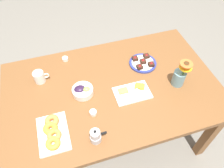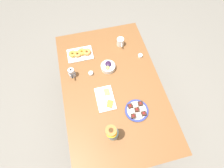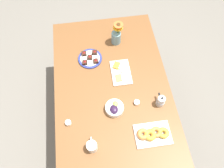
{
  "view_description": "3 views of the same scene",
  "coord_description": "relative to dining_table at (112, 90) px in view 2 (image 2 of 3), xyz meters",
  "views": [
    {
      "loc": [
        -0.3,
        -0.97,
        2.01
      ],
      "look_at": [
        0.0,
        0.0,
        0.78
      ],
      "focal_mm": 35.0,
      "sensor_mm": 36.0,
      "label": 1
    },
    {
      "loc": [
        0.79,
        -0.2,
        2.31
      ],
      "look_at": [
        0.0,
        0.0,
        0.78
      ],
      "focal_mm": 28.0,
      "sensor_mm": 36.0,
      "label": 2
    },
    {
      "loc": [
        -0.88,
        0.13,
        2.42
      ],
      "look_at": [
        0.0,
        0.0,
        0.78
      ],
      "focal_mm": 35.0,
      "sensor_mm": 36.0,
      "label": 3
    }
  ],
  "objects": [
    {
      "name": "jam_cup_honey",
      "position": [
        -0.28,
        0.39,
        0.1
      ],
      "size": [
        0.05,
        0.05,
        0.03
      ],
      "color": "white",
      "rests_on": "dining_table"
    },
    {
      "name": "moka_pot",
      "position": [
        -0.22,
        -0.37,
        0.13
      ],
      "size": [
        0.11,
        0.07,
        0.12
      ],
      "color": "#B7B7BC",
      "rests_on": "dining_table"
    },
    {
      "name": "croissant_platter",
      "position": [
        -0.47,
        -0.25,
        0.11
      ],
      "size": [
        0.19,
        0.28,
        0.05
      ],
      "color": "white",
      "rests_on": "dining_table"
    },
    {
      "name": "ground_plane",
      "position": [
        0.0,
        0.0,
        -0.65
      ],
      "size": [
        6.0,
        6.0,
        0.0
      ],
      "primitive_type": "plane",
      "color": "slate"
    },
    {
      "name": "coffee_mug",
      "position": [
        -0.5,
        0.22,
        0.13
      ],
      "size": [
        0.12,
        0.08,
        0.09
      ],
      "color": "white",
      "rests_on": "dining_table"
    },
    {
      "name": "flower_vase",
      "position": [
        0.48,
        -0.11,
        0.17
      ],
      "size": [
        0.1,
        0.11,
        0.24
      ],
      "color": "#6B939E",
      "rests_on": "dining_table"
    },
    {
      "name": "grape_bowl",
      "position": [
        -0.22,
        0.01,
        0.12
      ],
      "size": [
        0.15,
        0.15,
        0.07
      ],
      "color": "white",
      "rests_on": "dining_table"
    },
    {
      "name": "dessert_plate",
      "position": [
        0.31,
        0.16,
        0.1
      ],
      "size": [
        0.22,
        0.22,
        0.05
      ],
      "color": "navy",
      "rests_on": "dining_table"
    },
    {
      "name": "dining_table",
      "position": [
        0.0,
        0.0,
        0.0
      ],
      "size": [
        1.6,
        1.0,
        0.74
      ],
      "color": "brown",
      "rests_on": "ground_plane"
    },
    {
      "name": "jam_cup_berry",
      "position": [
        -0.19,
        -0.18,
        0.1
      ],
      "size": [
        0.05,
        0.05,
        0.03
      ],
      "color": "white",
      "rests_on": "dining_table"
    },
    {
      "name": "cheese_platter",
      "position": [
        0.13,
        -0.1,
        0.1
      ],
      "size": [
        0.26,
        0.17,
        0.03
      ],
      "color": "white",
      "rests_on": "dining_table"
    }
  ]
}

